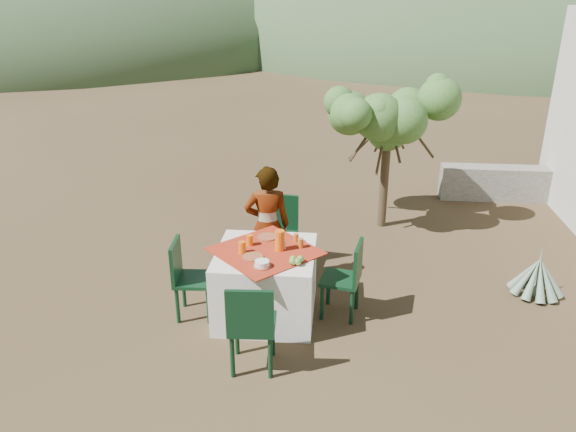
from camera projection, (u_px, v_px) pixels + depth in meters
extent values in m
plane|color=#3A2A1A|center=(281.00, 294.00, 6.47)|extent=(160.00, 160.00, 0.00)
cube|color=white|center=(266.00, 283.00, 5.95)|extent=(1.02, 1.02, 0.75)
cube|color=#A12C17|center=(265.00, 251.00, 5.80)|extent=(1.30, 1.30, 0.01)
cylinder|color=black|center=(260.00, 258.00, 6.81)|extent=(0.05, 0.05, 0.46)
cylinder|color=black|center=(288.00, 261.00, 6.74)|extent=(0.05, 0.05, 0.46)
cylinder|color=black|center=(268.00, 246.00, 7.12)|extent=(0.05, 0.05, 0.46)
cylinder|color=black|center=(294.00, 249.00, 7.05)|extent=(0.05, 0.05, 0.46)
cube|color=black|center=(277.00, 236.00, 6.84)|extent=(0.49, 0.49, 0.04)
cube|color=black|center=(281.00, 212.00, 6.92)|extent=(0.43, 0.10, 0.45)
cylinder|color=black|center=(273.00, 335.00, 5.34)|extent=(0.04, 0.04, 0.45)
cylinder|color=black|center=(237.00, 334.00, 5.35)|extent=(0.04, 0.04, 0.45)
cylinder|color=black|center=(270.00, 357.00, 5.03)|extent=(0.04, 0.04, 0.45)
cylinder|color=black|center=(232.00, 356.00, 5.04)|extent=(0.04, 0.04, 0.45)
cube|color=black|center=(252.00, 324.00, 5.10)|extent=(0.45, 0.45, 0.04)
cube|color=black|center=(250.00, 313.00, 4.83)|extent=(0.42, 0.06, 0.44)
cylinder|color=black|center=(208.00, 305.00, 5.84)|extent=(0.04, 0.04, 0.43)
cylinder|color=black|center=(213.00, 290.00, 6.14)|extent=(0.04, 0.04, 0.43)
cylinder|color=black|center=(178.00, 305.00, 5.85)|extent=(0.04, 0.04, 0.43)
cylinder|color=black|center=(184.00, 289.00, 6.15)|extent=(0.04, 0.04, 0.43)
cube|color=black|center=(194.00, 280.00, 5.91)|extent=(0.43, 0.43, 0.04)
cube|color=black|center=(176.00, 260.00, 5.83)|extent=(0.06, 0.40, 0.42)
cylinder|color=black|center=(328.00, 287.00, 6.20)|extent=(0.04, 0.04, 0.42)
cylinder|color=black|center=(322.00, 302.00, 5.91)|extent=(0.04, 0.04, 0.42)
cylinder|color=black|center=(357.00, 291.00, 6.11)|extent=(0.04, 0.04, 0.42)
cylinder|color=black|center=(352.00, 306.00, 5.83)|extent=(0.04, 0.04, 0.42)
cube|color=black|center=(340.00, 279.00, 5.93)|extent=(0.46, 0.46, 0.04)
cube|color=black|center=(358.00, 262.00, 5.80)|extent=(0.11, 0.39, 0.41)
imported|color=#8C6651|center=(267.00, 226.00, 6.48)|extent=(0.58, 0.44, 1.45)
cylinder|color=#463623|center=(384.00, 179.00, 8.02)|extent=(0.12, 0.12, 1.44)
sphere|color=#316625|center=(388.00, 130.00, 7.74)|extent=(0.62, 0.62, 0.62)
sphere|color=#316625|center=(430.00, 120.00, 7.64)|extent=(0.57, 0.57, 0.57)
sphere|color=#316625|center=(351.00, 120.00, 7.84)|extent=(0.53, 0.53, 0.53)
sphere|color=#316625|center=(393.00, 107.00, 8.17)|extent=(0.55, 0.55, 0.55)
sphere|color=#316625|center=(395.00, 136.00, 7.25)|extent=(0.49, 0.49, 0.49)
sphere|color=gray|center=(535.00, 290.00, 6.47)|extent=(0.20, 0.20, 0.20)
cone|color=gray|center=(538.00, 270.00, 6.37)|extent=(0.11, 0.11, 0.58)
cone|color=gray|center=(548.00, 275.00, 6.42)|extent=(0.35, 0.18, 0.49)
cone|color=gray|center=(542.00, 272.00, 6.48)|extent=(0.27, 0.31, 0.51)
cone|color=gray|center=(535.00, 270.00, 6.52)|extent=(0.12, 0.35, 0.48)
cone|color=gray|center=(528.00, 271.00, 6.51)|extent=(0.25, 0.32, 0.50)
cone|color=gray|center=(525.00, 273.00, 6.45)|extent=(0.35, 0.20, 0.50)
cone|color=gray|center=(527.00, 277.00, 6.38)|extent=(0.35, 0.18, 0.49)
cone|color=gray|center=(533.00, 280.00, 6.31)|extent=(0.27, 0.31, 0.51)
cone|color=gray|center=(540.00, 281.00, 6.28)|extent=(0.12, 0.35, 0.48)
cone|color=gray|center=(547.00, 281.00, 6.29)|extent=(0.25, 0.32, 0.50)
cone|color=gray|center=(550.00, 278.00, 6.35)|extent=(0.35, 0.20, 0.50)
cube|color=gray|center=(521.00, 184.00, 9.17)|extent=(2.60, 0.35, 0.55)
ellipsoid|color=#314B2A|center=(50.00, 38.00, 35.60)|extent=(40.00, 40.00, 16.00)
ellipsoid|color=#314B2A|center=(510.00, 34.00, 38.47)|extent=(48.00, 48.00, 20.00)
ellipsoid|color=gray|center=(297.00, 18.00, 54.57)|extent=(60.00, 60.00, 24.00)
cylinder|color=brown|center=(267.00, 237.00, 6.09)|extent=(0.22, 0.22, 0.01)
cylinder|color=brown|center=(253.00, 257.00, 5.66)|extent=(0.22, 0.22, 0.01)
cylinder|color=orange|center=(250.00, 240.00, 5.90)|extent=(0.07, 0.07, 0.12)
cylinder|color=orange|center=(242.00, 247.00, 5.73)|extent=(0.08, 0.08, 0.12)
cylinder|color=orange|center=(280.00, 240.00, 5.77)|extent=(0.10, 0.10, 0.22)
cylinder|color=brown|center=(262.00, 266.00, 5.47)|extent=(0.18, 0.18, 0.01)
cylinder|color=white|center=(262.00, 263.00, 5.46)|extent=(0.14, 0.14, 0.05)
cylinder|color=#BB6221|center=(301.00, 243.00, 5.85)|extent=(0.06, 0.06, 0.10)
cylinder|color=#BB6221|center=(296.00, 238.00, 5.99)|extent=(0.06, 0.06, 0.09)
cube|color=white|center=(283.00, 245.00, 5.83)|extent=(0.07, 0.05, 0.09)
sphere|color=#649737|center=(293.00, 259.00, 5.54)|extent=(0.07, 0.07, 0.07)
sphere|color=#649737|center=(300.00, 259.00, 5.55)|extent=(0.07, 0.07, 0.07)
sphere|color=#649737|center=(298.00, 262.00, 5.49)|extent=(0.07, 0.07, 0.07)
sphere|color=#649737|center=(293.00, 261.00, 5.50)|extent=(0.07, 0.07, 0.07)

